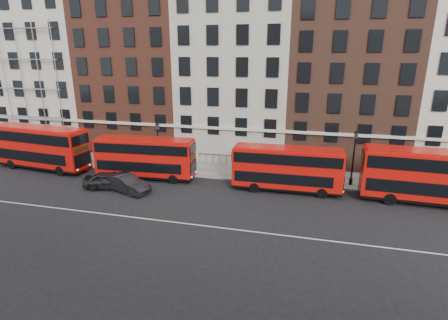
% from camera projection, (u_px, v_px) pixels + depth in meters
% --- Properties ---
extents(ground, '(120.00, 120.00, 0.00)m').
position_uv_depth(ground, '(190.00, 212.00, 28.20)').
color(ground, black).
rests_on(ground, ground).
extents(pavement, '(80.00, 5.00, 0.15)m').
position_uv_depth(pavement, '(222.00, 170.00, 37.91)').
color(pavement, gray).
rests_on(pavement, ground).
extents(kerb, '(80.00, 0.30, 0.16)m').
position_uv_depth(kerb, '(216.00, 178.00, 35.59)').
color(kerb, gray).
rests_on(kerb, ground).
extents(road_centre_line, '(70.00, 0.12, 0.01)m').
position_uv_depth(road_centre_line, '(181.00, 223.00, 26.35)').
color(road_centre_line, white).
rests_on(road_centre_line, ground).
extents(building_terrace, '(64.00, 11.95, 22.00)m').
position_uv_depth(building_terrace, '(234.00, 70.00, 41.80)').
color(building_terrace, '#B8AE9F').
rests_on(building_terrace, ground).
extents(bus_a, '(11.45, 3.85, 4.72)m').
position_uv_depth(bus_a, '(40.00, 147.00, 37.87)').
color(bus_a, red).
rests_on(bus_a, ground).
extents(bus_b, '(10.11, 3.03, 4.19)m').
position_uv_depth(bus_b, '(145.00, 157.00, 35.07)').
color(bus_b, red).
rests_on(bus_b, ground).
extents(bus_c, '(9.93, 2.57, 4.15)m').
position_uv_depth(bus_c, '(287.00, 168.00, 31.82)').
color(bus_c, red).
rests_on(bus_c, ground).
extents(bus_d, '(11.16, 3.13, 4.64)m').
position_uv_depth(bus_d, '(431.00, 176.00, 29.00)').
color(bus_d, red).
rests_on(bus_d, ground).
extents(car_rear, '(4.93, 2.80, 1.58)m').
position_uv_depth(car_rear, '(109.00, 180.00, 32.82)').
color(car_rear, black).
rests_on(car_rear, ground).
extents(car_front, '(5.16, 3.11, 1.61)m').
position_uv_depth(car_front, '(126.00, 183.00, 32.14)').
color(car_front, black).
rests_on(car_front, ground).
extents(lamp_post_left, '(0.44, 0.44, 5.33)m').
position_uv_depth(lamp_post_left, '(158.00, 145.00, 36.43)').
color(lamp_post_left, black).
rests_on(lamp_post_left, pavement).
extents(lamp_post_right, '(0.44, 0.44, 5.33)m').
position_uv_depth(lamp_post_right, '(354.00, 155.00, 32.73)').
color(lamp_post_right, black).
rests_on(lamp_post_right, pavement).
extents(iron_railings, '(6.60, 0.06, 1.00)m').
position_uv_depth(iron_railings, '(227.00, 159.00, 39.78)').
color(iron_railings, black).
rests_on(iron_railings, pavement).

